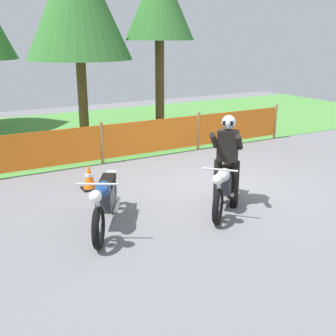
% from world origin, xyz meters
% --- Properties ---
extents(ground, '(24.00, 24.00, 0.02)m').
position_xyz_m(ground, '(0.00, 0.00, -0.01)').
color(ground, slate).
extents(grass_verge, '(24.00, 7.70, 0.01)m').
position_xyz_m(grass_verge, '(0.00, 6.66, 0.01)').
color(grass_verge, '#4C8C3D').
rests_on(grass_verge, ground).
extents(barrier_fence, '(8.49, 0.08, 1.05)m').
position_xyz_m(barrier_fence, '(0.00, 2.81, 0.54)').
color(barrier_fence, '#997547').
rests_on(barrier_fence, ground).
extents(tree_near_right, '(2.09, 2.09, 5.22)m').
position_xyz_m(tree_near_right, '(1.42, 5.08, 4.01)').
color(tree_near_right, brown).
rests_on(tree_near_right, ground).
extents(motorcycle_lead, '(1.49, 1.47, 0.94)m').
position_xyz_m(motorcycle_lead, '(-0.51, -0.98, 0.46)').
color(motorcycle_lead, black).
rests_on(motorcycle_lead, ground).
extents(motorcycle_trailing, '(1.14, 1.86, 0.99)m').
position_xyz_m(motorcycle_trailing, '(-2.67, -0.68, 0.48)').
color(motorcycle_trailing, black).
rests_on(motorcycle_trailing, ground).
extents(rider_lead, '(0.77, 0.76, 1.69)m').
position_xyz_m(rider_lead, '(-0.36, -0.83, 0.95)').
color(rider_lead, black).
rests_on(rider_lead, ground).
extents(traffic_cone, '(0.32, 0.32, 0.53)m').
position_xyz_m(traffic_cone, '(-2.29, 1.22, 0.26)').
color(traffic_cone, black).
rests_on(traffic_cone, ground).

